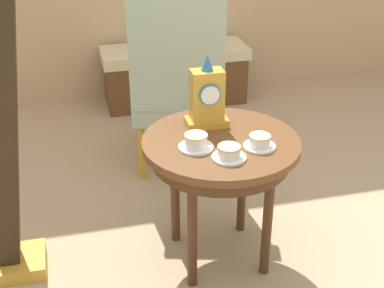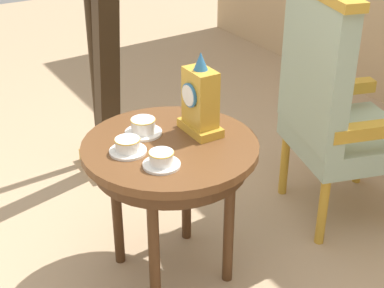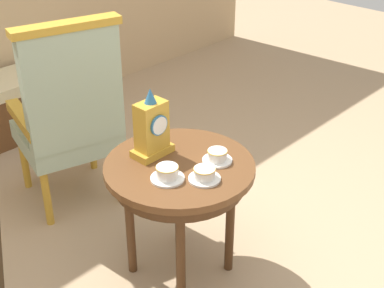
{
  "view_description": "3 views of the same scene",
  "coord_description": "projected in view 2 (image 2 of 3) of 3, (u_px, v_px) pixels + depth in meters",
  "views": [
    {
      "loc": [
        -0.68,
        -1.98,
        1.71
      ],
      "look_at": [
        -0.14,
        0.18,
        0.55
      ],
      "focal_mm": 51.18,
      "sensor_mm": 36.0,
      "label": 1
    },
    {
      "loc": [
        1.68,
        -0.89,
        1.68
      ],
      "look_at": [
        -0.13,
        0.19,
        0.55
      ],
      "focal_mm": 53.62,
      "sensor_mm": 36.0,
      "label": 2
    },
    {
      "loc": [
        -1.56,
        -1.47,
        1.95
      ],
      "look_at": [
        0.04,
        0.04,
        0.7
      ],
      "focal_mm": 51.65,
      "sensor_mm": 36.0,
      "label": 3
    }
  ],
  "objects": [
    {
      "name": "teacup_center",
      "position": [
        161.0,
        159.0,
        2.06
      ],
      "size": [
        0.14,
        0.14,
        0.06
      ],
      "color": "white",
      "rests_on": "side_table"
    },
    {
      "name": "mantel_clock",
      "position": [
        200.0,
        101.0,
        2.25
      ],
      "size": [
        0.19,
        0.11,
        0.34
      ],
      "color": "gold",
      "rests_on": "side_table"
    },
    {
      "name": "teacup_right",
      "position": [
        128.0,
        146.0,
        2.15
      ],
      "size": [
        0.14,
        0.14,
        0.06
      ],
      "color": "white",
      "rests_on": "side_table"
    },
    {
      "name": "ground_plane",
      "position": [
        170.0,
        278.0,
        2.47
      ],
      "size": [
        10.0,
        10.0,
        0.0
      ],
      "primitive_type": "plane",
      "color": "tan"
    },
    {
      "name": "side_table",
      "position": [
        170.0,
        160.0,
        2.26
      ],
      "size": [
        0.7,
        0.7,
        0.63
      ],
      "color": "brown",
      "rests_on": "ground"
    },
    {
      "name": "harp",
      "position": [
        102.0,
        42.0,
        2.93
      ],
      "size": [
        0.4,
        0.24,
        1.86
      ],
      "color": "gold",
      "rests_on": "ground"
    },
    {
      "name": "teacup_left",
      "position": [
        143.0,
        127.0,
        2.28
      ],
      "size": [
        0.15,
        0.15,
        0.07
      ],
      "color": "white",
      "rests_on": "side_table"
    },
    {
      "name": "armchair",
      "position": [
        334.0,
        106.0,
        2.63
      ],
      "size": [
        0.66,
        0.66,
        1.14
      ],
      "color": "#9EB299",
      "rests_on": "ground"
    }
  ]
}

